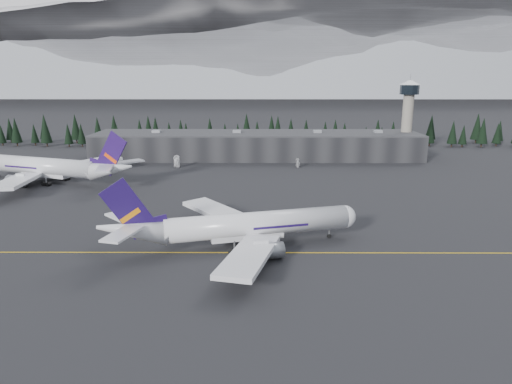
{
  "coord_description": "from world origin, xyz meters",
  "views": [
    {
      "loc": [
        0.55,
        -101.52,
        40.2
      ],
      "look_at": [
        0.0,
        20.0,
        9.0
      ],
      "focal_mm": 32.0,
      "sensor_mm": 36.0,
      "label": 1
    }
  ],
  "objects_px": {
    "jet_main": "(236,226)",
    "gse_vehicle_b": "(298,166)",
    "gse_vehicle_a": "(177,166)",
    "terminal": "(257,145)",
    "jet_parked": "(52,167)",
    "control_tower": "(408,110)"
  },
  "relations": [
    {
      "from": "control_tower",
      "to": "gse_vehicle_b",
      "type": "relative_size",
      "value": 8.86
    },
    {
      "from": "jet_main",
      "to": "gse_vehicle_b",
      "type": "relative_size",
      "value": 14.53
    },
    {
      "from": "terminal",
      "to": "gse_vehicle_a",
      "type": "height_order",
      "value": "terminal"
    },
    {
      "from": "gse_vehicle_a",
      "to": "gse_vehicle_b",
      "type": "distance_m",
      "value": 54.21
    },
    {
      "from": "gse_vehicle_b",
      "to": "jet_main",
      "type": "bearing_deg",
      "value": -40.44
    },
    {
      "from": "terminal",
      "to": "gse_vehicle_b",
      "type": "height_order",
      "value": "terminal"
    },
    {
      "from": "control_tower",
      "to": "terminal",
      "type": "bearing_deg",
      "value": -177.71
    },
    {
      "from": "jet_parked",
      "to": "gse_vehicle_a",
      "type": "distance_m",
      "value": 52.28
    },
    {
      "from": "jet_main",
      "to": "gse_vehicle_a",
      "type": "height_order",
      "value": "jet_main"
    },
    {
      "from": "terminal",
      "to": "gse_vehicle_b",
      "type": "relative_size",
      "value": 37.59
    },
    {
      "from": "gse_vehicle_a",
      "to": "gse_vehicle_b",
      "type": "relative_size",
      "value": 1.32
    },
    {
      "from": "jet_main",
      "to": "jet_parked",
      "type": "xyz_separation_m",
      "value": [
        -73.89,
        67.63,
        0.73
      ]
    },
    {
      "from": "jet_parked",
      "to": "gse_vehicle_b",
      "type": "distance_m",
      "value": 101.7
    },
    {
      "from": "terminal",
      "to": "gse_vehicle_b",
      "type": "xyz_separation_m",
      "value": [
        18.51,
        -25.75,
        -5.57
      ]
    },
    {
      "from": "terminal",
      "to": "jet_parked",
      "type": "bearing_deg",
      "value": -144.78
    },
    {
      "from": "gse_vehicle_a",
      "to": "jet_main",
      "type": "bearing_deg",
      "value": -68.52
    },
    {
      "from": "control_tower",
      "to": "gse_vehicle_a",
      "type": "distance_m",
      "value": 116.67
    },
    {
      "from": "control_tower",
      "to": "gse_vehicle_a",
      "type": "relative_size",
      "value": 6.72
    },
    {
      "from": "gse_vehicle_b",
      "to": "terminal",
      "type": "bearing_deg",
      "value": -171.32
    },
    {
      "from": "jet_main",
      "to": "gse_vehicle_a",
      "type": "relative_size",
      "value": 11.02
    },
    {
      "from": "jet_parked",
      "to": "gse_vehicle_a",
      "type": "height_order",
      "value": "jet_parked"
    },
    {
      "from": "control_tower",
      "to": "gse_vehicle_b",
      "type": "height_order",
      "value": "control_tower"
    }
  ]
}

